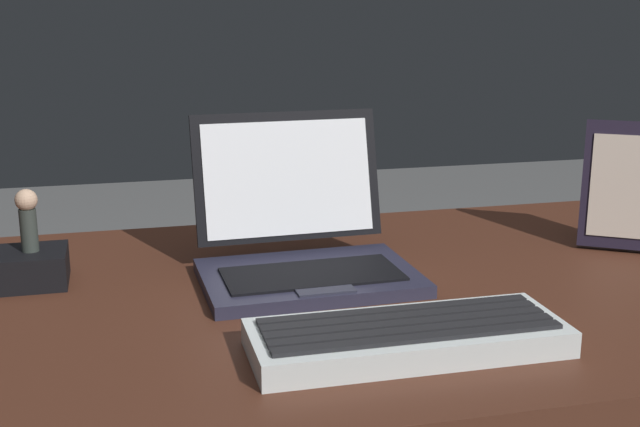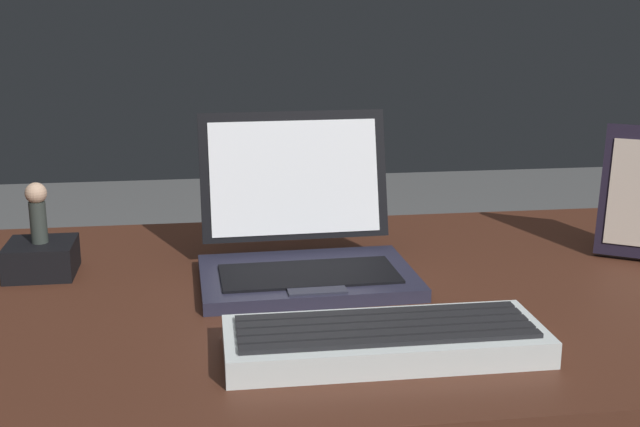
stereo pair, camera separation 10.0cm
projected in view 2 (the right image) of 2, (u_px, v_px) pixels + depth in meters
desk at (339, 343)px, 1.00m from camera, size 1.69×0.66×0.71m
laptop_front at (303, 245)px, 1.02m from camera, size 0.26×0.23×0.19m
external_keyboard at (384, 340)px, 0.80m from camera, size 0.31×0.12×0.03m
figurine_stand at (42, 258)px, 1.03m from camera, size 0.08×0.08×0.04m
figurine at (37, 209)px, 1.02m from camera, size 0.03×0.03×0.08m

